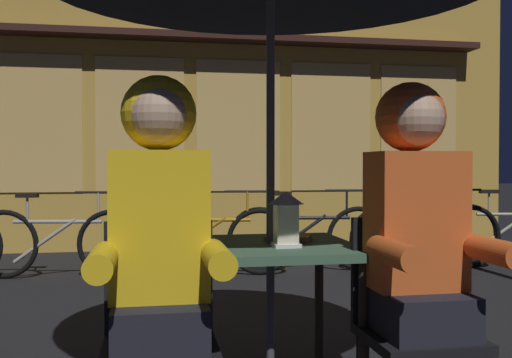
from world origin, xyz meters
The scene contains 12 objects.
cafe_table centered at (0.00, 0.00, 0.64)m, with size 0.72×0.72×0.74m.
lantern centered at (0.04, -0.11, 0.86)m, with size 0.11×0.11×0.23m.
chair_left centered at (-0.48, -0.37, 0.49)m, with size 0.40×0.40×0.87m.
chair_right centered at (0.48, -0.37, 0.49)m, with size 0.40×0.40×0.87m.
person_left_hooded centered at (-0.48, -0.43, 0.85)m, with size 0.45×0.56×1.40m.
person_right_hooded centered at (0.48, -0.43, 0.85)m, with size 0.45×0.56×1.40m.
shopfront_building centered at (-0.64, 5.39, 3.09)m, with size 10.00×0.93×6.20m.
bicycle_second centered at (-1.39, 3.33, 0.35)m, with size 1.67×0.32×0.84m.
bicycle_third centered at (0.04, 3.27, 0.35)m, with size 1.67×0.32×0.84m.
bicycle_fourth centered at (1.08, 3.30, 0.35)m, with size 1.68×0.23×0.84m.
bicycle_fifth centered at (2.31, 3.17, 0.35)m, with size 1.68×0.08×0.84m.
book centered at (0.10, 0.09, 0.75)m, with size 0.20×0.14×0.02m, color olive.
Camera 1 is at (-0.51, -2.48, 1.08)m, focal length 41.12 mm.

